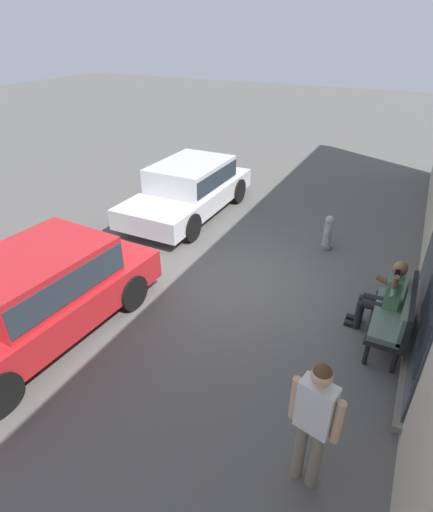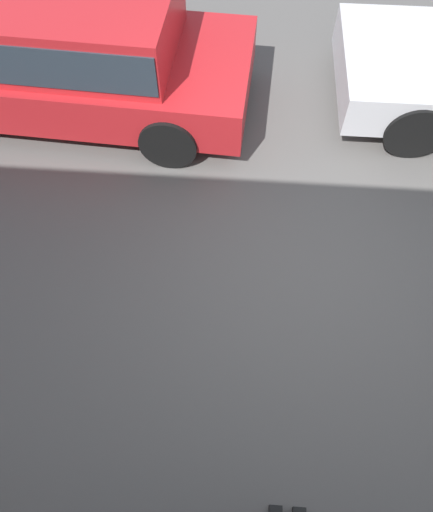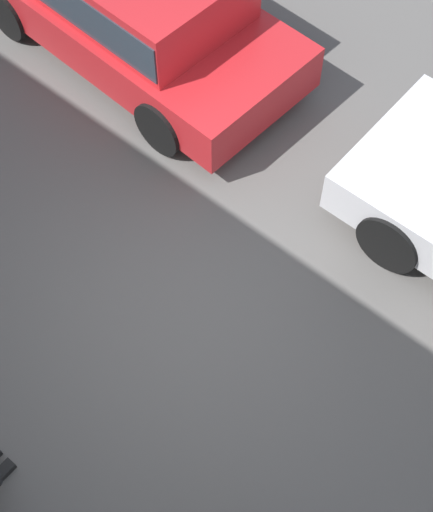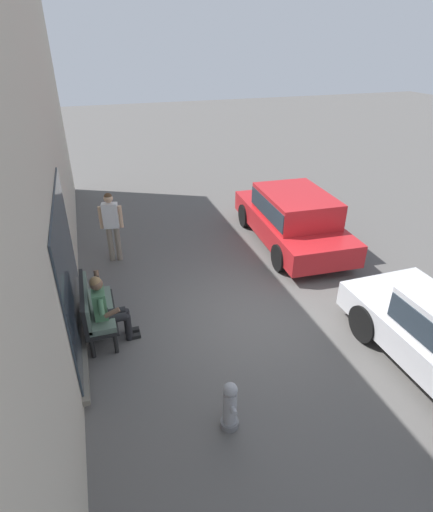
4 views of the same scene
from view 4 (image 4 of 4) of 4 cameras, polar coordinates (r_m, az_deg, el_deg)
ground_plane at (r=7.95m, az=5.05°, el=-8.81°), size 60.00×60.00×0.00m
building_facade at (r=6.08m, az=-25.04°, el=9.03°), size 18.00×0.51×6.13m
bench at (r=7.53m, az=-17.16°, el=-7.05°), size 1.42×0.55×1.02m
person_on_phone at (r=7.24m, az=-15.44°, el=-7.08°), size 0.73×0.74×1.35m
parked_car_mid at (r=10.54m, az=10.85°, el=5.63°), size 4.29×2.05×1.43m
pedestrian_standing at (r=9.75m, az=-14.79°, el=4.77°), size 0.27×0.54×1.73m
fire_hydrant at (r=5.85m, az=1.93°, el=-20.67°), size 0.38×0.26×0.81m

